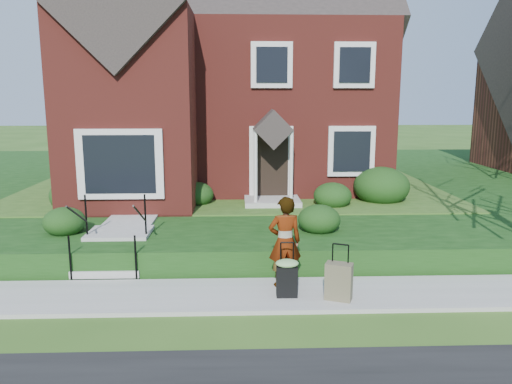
{
  "coord_description": "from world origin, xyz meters",
  "views": [
    {
      "loc": [
        0.22,
        -8.79,
        3.66
      ],
      "look_at": [
        0.61,
        2.0,
        1.62
      ],
      "focal_mm": 35.0,
      "sensor_mm": 36.0,
      "label": 1
    }
  ],
  "objects_px": {
    "front_steps": "(115,246)",
    "woman": "(285,242)",
    "suitcase_olive": "(339,281)",
    "suitcase_black": "(287,276)"
  },
  "relations": [
    {
      "from": "front_steps",
      "to": "woman",
      "type": "bearing_deg",
      "value": -22.4
    },
    {
      "from": "woman",
      "to": "suitcase_olive",
      "type": "height_order",
      "value": "woman"
    },
    {
      "from": "woman",
      "to": "suitcase_olive",
      "type": "distance_m",
      "value": 1.28
    },
    {
      "from": "front_steps",
      "to": "suitcase_olive",
      "type": "height_order",
      "value": "front_steps"
    },
    {
      "from": "suitcase_black",
      "to": "suitcase_olive",
      "type": "distance_m",
      "value": 0.94
    },
    {
      "from": "woman",
      "to": "suitcase_olive",
      "type": "relative_size",
      "value": 1.72
    },
    {
      "from": "suitcase_olive",
      "to": "woman",
      "type": "bearing_deg",
      "value": 164.45
    },
    {
      "from": "front_steps",
      "to": "woman",
      "type": "height_order",
      "value": "woman"
    },
    {
      "from": "suitcase_olive",
      "to": "suitcase_black",
      "type": "bearing_deg",
      "value": -168.48
    },
    {
      "from": "front_steps",
      "to": "woman",
      "type": "relative_size",
      "value": 1.14
    }
  ]
}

